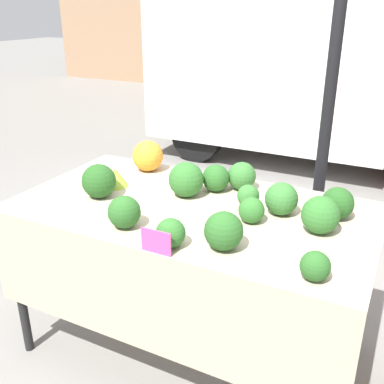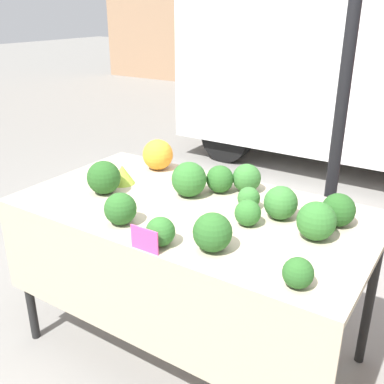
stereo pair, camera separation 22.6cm
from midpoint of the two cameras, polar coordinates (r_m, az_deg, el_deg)
ground_plane at (r=2.80m, az=2.44°, el=-19.24°), size 40.00×40.00×0.00m
tent_pole at (r=2.72m, az=20.45°, el=7.53°), size 0.07×0.07×2.45m
parked_truck at (r=6.03m, az=22.12°, el=16.38°), size 4.29×2.29×2.65m
market_table at (r=2.29m, az=1.84°, el=-5.05°), size 1.82×0.99×0.92m
orange_cauliflower at (r=2.78m, az=-2.05°, el=4.73°), size 0.19×0.19×0.19m
romanesco_head at (r=2.58m, az=-6.35°, el=2.19°), size 0.14×0.14×0.11m
broccoli_head_0 at (r=1.72m, az=17.08°, el=-9.90°), size 0.12×0.12×0.12m
broccoli_head_1 at (r=2.45m, az=-8.57°, el=1.78°), size 0.18×0.18×0.18m
broccoli_head_2 at (r=2.21m, az=20.91°, el=-2.20°), size 0.16×0.16×0.16m
broccoli_head_3 at (r=2.39m, az=2.33°, el=1.56°), size 0.19×0.19×0.19m
broccoli_head_4 at (r=2.09m, az=-6.05°, el=-2.20°), size 0.15×0.15×0.15m
broccoli_head_5 at (r=2.20m, az=14.11°, el=-1.39°), size 0.16×0.16×0.16m
broccoli_head_6 at (r=2.05m, az=18.60°, el=-3.58°), size 0.17×0.17×0.17m
broccoli_head_7 at (r=1.87m, az=6.10°, el=-5.19°), size 0.17×0.17×0.17m
broccoli_head_8 at (r=2.45m, az=6.20°, el=1.59°), size 0.15×0.15×0.15m
broccoli_head_9 at (r=1.91m, az=-0.63°, el=-5.13°), size 0.13×0.13×0.13m
broccoli_head_10 at (r=2.28m, az=10.05°, el=-0.82°), size 0.11×0.11×0.11m
broccoli_head_11 at (r=2.48m, az=9.56°, el=1.72°), size 0.16×0.16×0.16m
broccoli_head_12 at (r=2.11m, az=10.16°, el=-2.70°), size 0.12×0.12×0.12m
price_sign at (r=1.87m, az=-2.61°, el=-6.16°), size 0.14×0.01×0.11m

